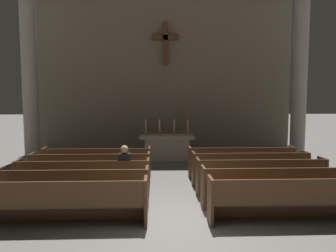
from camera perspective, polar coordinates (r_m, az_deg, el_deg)
name	(u,v)px	position (r m, az deg, el deg)	size (l,w,h in m)	color
ground_plane	(178,223)	(6.71, 1.82, -17.09)	(80.00, 80.00, 0.00)	slate
pew_left_row_1	(61,202)	(6.76, -18.63, -12.91)	(3.39, 0.50, 0.95)	brown
pew_left_row_2	(74,188)	(7.64, -16.57, -10.72)	(3.39, 0.50, 0.95)	brown
pew_left_row_3	(84,178)	(8.54, -14.97, -8.97)	(3.39, 0.50, 0.95)	brown
pew_left_row_4	(91,169)	(9.45, -13.68, -7.56)	(3.39, 0.50, 0.95)	brown
pew_left_row_5	(97,162)	(10.37, -12.62, -6.39)	(3.39, 0.50, 0.95)	brown
pew_right_row_1	(292,199)	(7.05, 21.40, -12.22)	(3.39, 0.50, 0.95)	brown
pew_right_row_2	(274,186)	(7.90, 18.59, -10.23)	(3.39, 0.50, 0.95)	brown
pew_right_row_3	(261,176)	(8.77, 16.35, -8.62)	(3.39, 0.50, 0.95)	brown
pew_right_row_4	(250,168)	(9.66, 14.53, -7.29)	(3.39, 0.50, 0.95)	brown
pew_right_row_5	(241,161)	(10.56, 13.03, -6.18)	(3.39, 0.50, 0.95)	brown
column_left_second	(29,67)	(13.58, -23.69, 9.76)	(0.88, 0.88, 7.60)	#ADA89E
column_right_second	(300,68)	(13.92, 22.67, 9.67)	(0.88, 0.88, 7.60)	#ADA89E
altar	(167,147)	(12.85, -0.21, -3.75)	(2.20, 0.90, 1.01)	#A8A399
candlestick_outer_left	(146,130)	(12.76, -4.02, -0.77)	(0.16, 0.16, 0.63)	#B79338
candlestick_inner_left	(159,130)	(12.75, -1.55, -0.76)	(0.16, 0.16, 0.63)	#B79338
candlestick_inner_right	(174,130)	(12.78, 1.14, -0.75)	(0.16, 0.16, 0.63)	#B79338
candlestick_outer_right	(188,130)	(12.82, 3.59, -0.74)	(0.16, 0.16, 0.63)	#B79338
apse_with_cross	(165,55)	(14.89, -0.50, 12.71)	(11.61, 0.48, 8.94)	gray
lone_worshipper	(125,169)	(8.36, -7.74, -7.64)	(0.32, 0.43, 1.32)	#26262B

